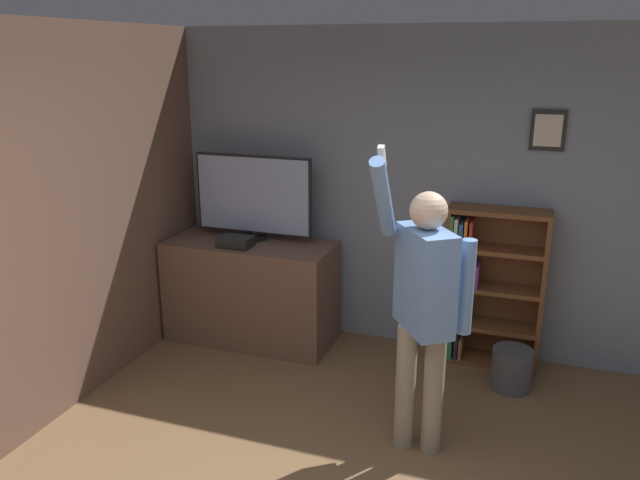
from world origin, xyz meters
The scene contains 8 objects.
wall_back centered at (0.00, 2.77, 1.35)m, with size 6.22×0.09×2.70m.
wall_side_brick centered at (-2.14, 1.37, 1.35)m, with size 0.06×4.34×2.70m.
tv_ledge centered at (-1.36, 2.34, 0.45)m, with size 1.46×0.63×0.90m.
television centered at (-1.36, 2.45, 1.29)m, with size 1.06×0.22×0.74m.
game_console centered at (-1.41, 2.19, 0.95)m, with size 0.28×0.19×0.09m.
bookshelf centered at (0.62, 2.59, 0.65)m, with size 0.79×0.28×1.31m.
person centered at (0.36, 1.21, 1.04)m, with size 0.58×0.57×2.00m.
waste_bin centered at (0.90, 2.20, 0.16)m, with size 0.31×0.31×0.32m.
Camera 1 is at (0.93, -2.32, 2.49)m, focal length 35.00 mm.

